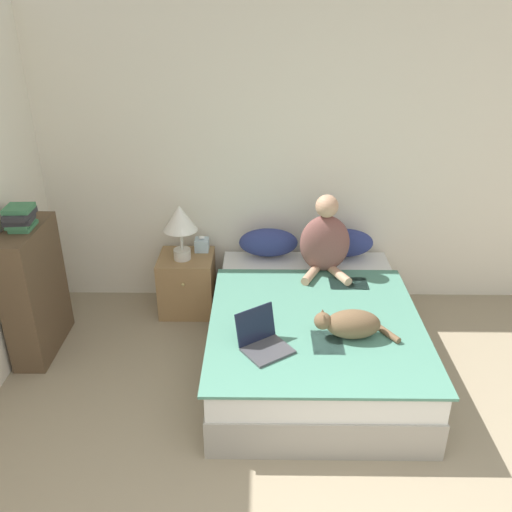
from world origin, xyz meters
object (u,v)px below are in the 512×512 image
Objects in this scene: person_sitting at (325,241)px; bookshelf at (35,291)px; cat_tabby at (350,324)px; bed at (312,335)px; laptop_open at (263,341)px; nightstand at (187,283)px; book_stack_top at (20,218)px; table_lamp at (180,222)px; pillow_near at (268,243)px; pillow_far at (344,243)px; tissue_box at (202,245)px.

bookshelf is (-2.25, -0.42, -0.24)m from person_sitting.
person_sitting is at bearing -86.48° from cat_tabby.
bed is 4.97× the size of laptop_open.
nightstand is 1.51m from book_stack_top.
bed is at bearing -34.44° from table_lamp.
table_lamp is at bearing 28.07° from book_stack_top.
nightstand is at bearing 171.41° from person_sitting.
bed is at bearing -69.28° from pillow_near.
pillow_near is at bearing 110.72° from bed.
bed is 1.00m from pillow_near.
cat_tabby is at bearing -21.76° from laptop_open.
pillow_far is 0.98× the size of nightstand.
tissue_box is (-1.12, 1.27, -0.01)m from cat_tabby.
nightstand is at bearing 82.62° from laptop_open.
pillow_far is 1.05× the size of table_lamp.
bookshelf is at bearing -148.98° from tissue_box.
nightstand is 1.26m from bookshelf.
person_sitting is 1.29m from nightstand.
laptop_open is (-0.37, -0.51, 0.30)m from bed.
pillow_near is 1.28× the size of laptop_open.
pillow_far is 1.25m from cat_tabby.
bookshelf is (-2.13, 0.17, 0.28)m from bed.
pillow_far is at bearing 5.62° from table_lamp.
bed is 1.92× the size of bookshelf.
book_stack_top is (0.00, -0.00, 0.61)m from bookshelf.
book_stack_top is at bearing 175.51° from bed.
pillow_far is 0.77× the size of person_sitting.
bookshelf is (-1.08, -0.60, 0.26)m from nightstand.
person_sitting is 1.27× the size of nightstand.
book_stack_top is at bearing -164.04° from pillow_far.
pillow_near reaches higher than tissue_box.
cat_tabby is (0.08, -0.96, -0.17)m from person_sitting.
cat_tabby reaches higher than bed.
pillow_near is 1.00× the size of pillow_far.
pillow_near is 1.38m from laptop_open.
pillow_near is at bearing 53.08° from laptop_open.
book_stack_top is (-1.08, -0.60, 0.86)m from nightstand.
person_sitting is at bearing 10.64° from bookshelf.
book_stack_top is at bearing -158.66° from pillow_near.
book_stack_top reaches higher than cat_tabby.
cat_tabby is 1.44× the size of laptop_open.
bed is 1.32m from tissue_box.
person_sitting is at bearing -6.61° from table_lamp.
book_stack_top is at bearing -14.28° from cat_tabby.
book_stack_top is at bearing -151.93° from table_lamp.
cat_tabby reaches higher than nightstand.
pillow_near reaches higher than cat_tabby.
person_sitting reaches higher than pillow_near.
table_lamp is (-1.19, 0.14, 0.11)m from person_sitting.
cat_tabby is at bearing -13.05° from bookshelf.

